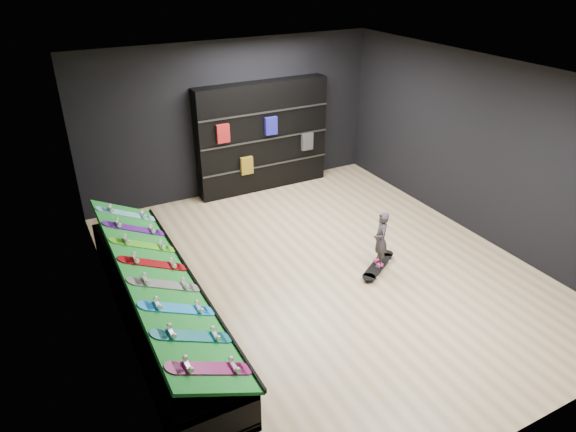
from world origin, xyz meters
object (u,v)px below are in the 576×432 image
back_shelving (262,137)px  child (380,249)px  display_rack (159,306)px  floor_skateboard (378,266)px

back_shelving → child: (0.24, -3.67, -0.74)m
display_rack → floor_skateboard: size_ratio=4.59×
floor_skateboard → display_rack: bearing=141.9°
child → floor_skateboard: bearing=180.0°
back_shelving → display_rack: bearing=-133.2°
display_rack → back_shelving: 4.63m
floor_skateboard → child: 0.31m
back_shelving → floor_skateboard: back_shelving is taller
floor_skateboard → child: bearing=0.0°
display_rack → floor_skateboard: bearing=-6.0°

